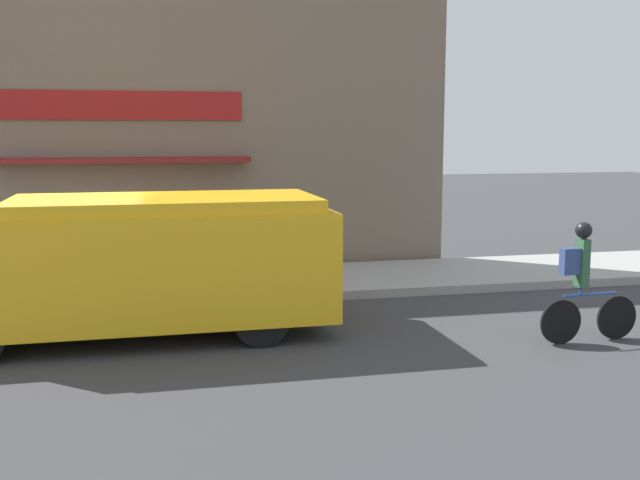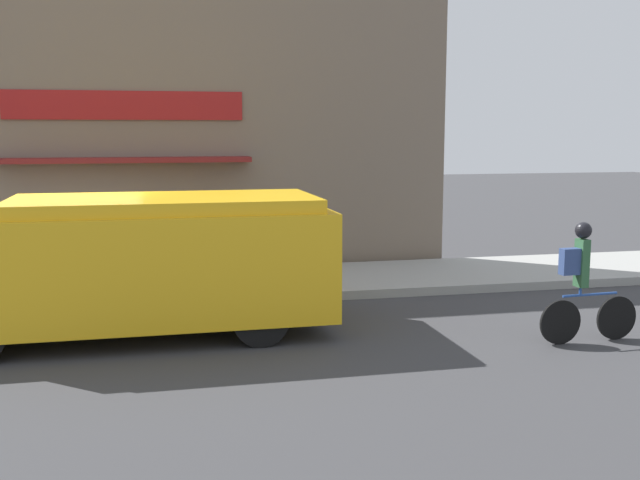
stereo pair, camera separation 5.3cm
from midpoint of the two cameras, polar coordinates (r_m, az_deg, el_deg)
ground_plane at (r=12.68m, az=-18.77°, el=-5.39°), size 70.00×70.00×0.00m
sidewalk at (r=14.02m, az=-18.19°, el=-3.75°), size 28.00×2.78×0.16m
storefront at (r=15.39m, az=-18.01°, el=8.21°), size 15.21×0.76×5.99m
school_bus at (r=10.96m, az=-13.18°, el=-1.70°), size 5.86×2.73×1.98m
cyclist at (r=10.90m, az=19.53°, el=-3.07°), size 1.52×0.23×1.68m
trash_bin at (r=13.72m, az=-13.59°, el=-1.59°), size 0.61×0.61×0.89m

